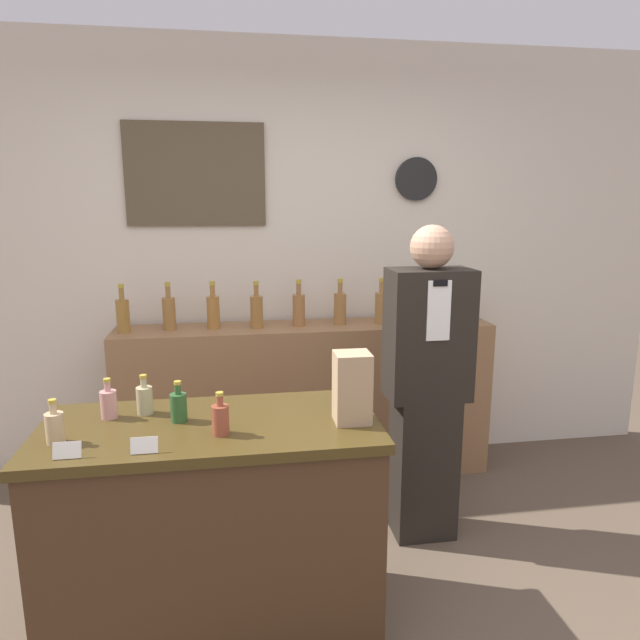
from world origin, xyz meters
TOP-DOWN VIEW (x-y plane):
  - back_wall at (-0.01, 2.00)m, footprint 5.20×0.09m
  - back_shelf at (0.11, 1.75)m, footprint 2.31×0.38m
  - display_counter at (-0.44, 0.44)m, footprint 1.29×0.61m
  - shopkeeper at (0.63, 0.99)m, footprint 0.41×0.26m
  - potted_plant at (1.06, 1.75)m, footprint 0.23×0.23m
  - paper_bag at (0.10, 0.37)m, footprint 0.14×0.13m
  - price_card_left at (-0.90, 0.21)m, footprint 0.09×0.02m
  - price_card_right at (-0.65, 0.21)m, footprint 0.09×0.02m
  - counter_bottle_0 at (-0.97, 0.34)m, footprint 0.06×0.06m
  - counter_bottle_1 at (-0.83, 0.56)m, footprint 0.06×0.06m
  - counter_bottle_2 at (-0.70, 0.58)m, footprint 0.06×0.06m
  - counter_bottle_3 at (-0.56, 0.48)m, footprint 0.06×0.06m
  - counter_bottle_4 at (-0.40, 0.33)m, footprint 0.06×0.06m
  - shelf_bottle_0 at (-0.97, 1.73)m, footprint 0.08×0.08m
  - shelf_bottle_1 at (-0.71, 1.76)m, footprint 0.08×0.08m
  - shelf_bottle_2 at (-0.45, 1.76)m, footprint 0.08×0.08m
  - shelf_bottle_3 at (-0.19, 1.73)m, footprint 0.08×0.08m
  - shelf_bottle_4 at (0.07, 1.75)m, footprint 0.08×0.08m
  - shelf_bottle_5 at (0.33, 1.75)m, footprint 0.08×0.08m
  - shelf_bottle_6 at (0.58, 1.74)m, footprint 0.08×0.08m
  - shelf_bottle_7 at (0.84, 1.76)m, footprint 0.08×0.08m

SIDE VIEW (x-z plane):
  - display_counter at x=-0.44m, z-range 0.00..0.90m
  - back_shelf at x=0.11m, z-range 0.00..0.98m
  - shopkeeper at x=0.63m, z-range 0.00..1.62m
  - price_card_left at x=-0.90m, z-range 0.90..0.96m
  - price_card_right at x=-0.65m, z-range 0.90..0.96m
  - counter_bottle_0 at x=-0.97m, z-range 0.88..1.04m
  - counter_bottle_1 at x=-0.83m, z-range 0.88..1.04m
  - counter_bottle_2 at x=-0.70m, z-range 0.88..1.04m
  - counter_bottle_3 at x=-0.56m, z-range 0.88..1.04m
  - counter_bottle_4 at x=-0.40m, z-range 0.88..1.04m
  - paper_bag at x=0.10m, z-range 0.90..1.18m
  - shelf_bottle_0 at x=-0.97m, z-range 0.95..1.23m
  - shelf_bottle_1 at x=-0.71m, z-range 0.95..1.23m
  - shelf_bottle_2 at x=-0.45m, z-range 0.95..1.23m
  - shelf_bottle_3 at x=-0.19m, z-range 0.95..1.23m
  - shelf_bottle_4 at x=0.07m, z-range 0.95..1.23m
  - shelf_bottle_5 at x=0.33m, z-range 0.95..1.23m
  - shelf_bottle_6 at x=0.58m, z-range 0.95..1.23m
  - shelf_bottle_7 at x=0.84m, z-range 0.95..1.23m
  - potted_plant at x=1.06m, z-range 1.00..1.31m
  - back_wall at x=-0.01m, z-range 0.01..2.71m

